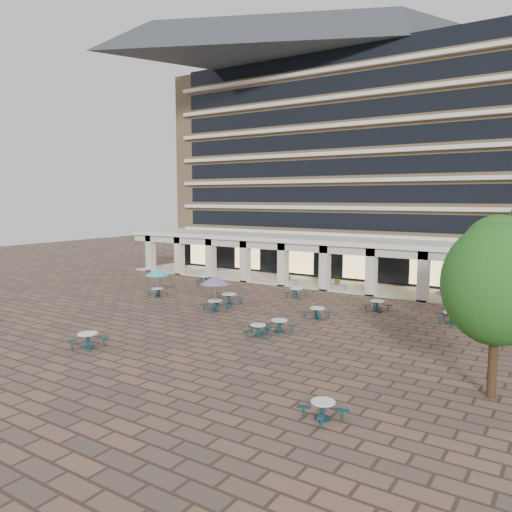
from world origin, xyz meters
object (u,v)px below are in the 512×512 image
object	(u,v)px
planter_right	(338,284)
picnic_table_2	(258,329)
planter_left	(289,280)
picnic_table_1	(88,339)
gazebo	(499,280)

from	to	relation	value
planter_right	picnic_table_2	bearing A→B (deg)	-82.72
planter_left	planter_right	bearing A→B (deg)	0.00
picnic_table_1	gazebo	xyz separation A→B (m)	(17.59, 19.75, 2.10)
gazebo	picnic_table_1	bearing A→B (deg)	-131.69
gazebo	planter_right	bearing A→B (deg)	166.60
picnic_table_1	planter_left	distance (m)	22.89
picnic_table_1	gazebo	bearing A→B (deg)	38.19
picnic_table_1	planter_right	bearing A→B (deg)	68.87
picnic_table_2	planter_left	xyz separation A→B (m)	(-6.94, 15.94, 0.10)
picnic_table_1	gazebo	distance (m)	26.53
picnic_table_2	gazebo	bearing A→B (deg)	29.47
picnic_table_2	gazebo	size ratio (longest dim) A/B	0.50
gazebo	planter_left	xyz separation A→B (m)	(-18.04, 3.13, -2.07)
picnic_table_1	planter_right	world-z (taller)	planter_right
picnic_table_1	planter_left	world-z (taller)	planter_left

